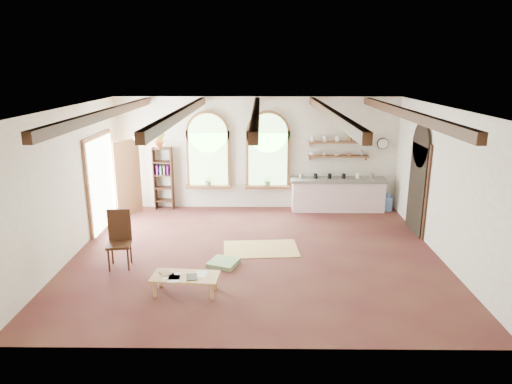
{
  "coord_description": "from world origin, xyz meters",
  "views": [
    {
      "loc": [
        0.1,
        -9.36,
        4.03
      ],
      "look_at": [
        -0.01,
        0.6,
        1.26
      ],
      "focal_mm": 32.0,
      "sensor_mm": 36.0,
      "label": 1
    }
  ],
  "objects_px": {
    "coffee_table": "(185,278)",
    "balloon_cluster": "(152,136)",
    "side_chair": "(120,251)",
    "kitchen_counter": "(338,194)"
  },
  "relations": [
    {
      "from": "coffee_table",
      "to": "balloon_cluster",
      "type": "relative_size",
      "value": 1.09
    },
    {
      "from": "coffee_table",
      "to": "kitchen_counter",
      "type": "bearing_deg",
      "value": 54.48
    },
    {
      "from": "coffee_table",
      "to": "balloon_cluster",
      "type": "bearing_deg",
      "value": 109.8
    },
    {
      "from": "kitchen_counter",
      "to": "side_chair",
      "type": "height_order",
      "value": "side_chair"
    },
    {
      "from": "kitchen_counter",
      "to": "coffee_table",
      "type": "xyz_separation_m",
      "value": [
        -3.57,
        -5.0,
        -0.17
      ]
    },
    {
      "from": "side_chair",
      "to": "balloon_cluster",
      "type": "relative_size",
      "value": 1.03
    },
    {
      "from": "balloon_cluster",
      "to": "kitchen_counter",
      "type": "bearing_deg",
      "value": 14.01
    },
    {
      "from": "side_chair",
      "to": "coffee_table",
      "type": "bearing_deg",
      "value": -36.49
    },
    {
      "from": "kitchen_counter",
      "to": "balloon_cluster",
      "type": "distance_m",
      "value": 5.4
    },
    {
      "from": "side_chair",
      "to": "balloon_cluster",
      "type": "height_order",
      "value": "balloon_cluster"
    }
  ]
}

